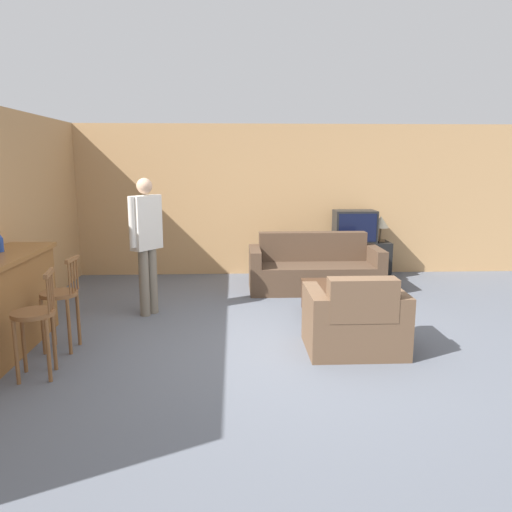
{
  "coord_description": "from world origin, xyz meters",
  "views": [
    {
      "loc": [
        -0.46,
        -4.98,
        1.97
      ],
      "look_at": [
        -0.2,
        0.9,
        0.85
      ],
      "focal_mm": 35.0,
      "sensor_mm": 36.0,
      "label": 1
    }
  ],
  "objects_px": {
    "couch_far": "(314,270)",
    "tv": "(355,226)",
    "bar_chair_near": "(35,321)",
    "bar_chair_mid": "(61,300)",
    "coffee_table": "(328,291)",
    "person_by_window": "(146,238)",
    "table_lamp": "(381,223)",
    "tv_unit": "(353,259)",
    "armchair_near": "(355,323)"
  },
  "relations": [
    {
      "from": "couch_far",
      "to": "tv",
      "type": "distance_m",
      "value": 1.3
    },
    {
      "from": "bar_chair_near",
      "to": "bar_chair_mid",
      "type": "relative_size",
      "value": 1.0
    },
    {
      "from": "coffee_table",
      "to": "bar_chair_near",
      "type": "bearing_deg",
      "value": -150.63
    },
    {
      "from": "bar_chair_mid",
      "to": "person_by_window",
      "type": "xyz_separation_m",
      "value": [
        0.7,
        1.22,
        0.47
      ]
    },
    {
      "from": "bar_chair_mid",
      "to": "table_lamp",
      "type": "distance_m",
      "value": 5.42
    },
    {
      "from": "bar_chair_near",
      "to": "bar_chair_mid",
      "type": "bearing_deg",
      "value": 89.99
    },
    {
      "from": "bar_chair_mid",
      "to": "couch_far",
      "type": "relative_size",
      "value": 0.49
    },
    {
      "from": "coffee_table",
      "to": "person_by_window",
      "type": "height_order",
      "value": "person_by_window"
    },
    {
      "from": "couch_far",
      "to": "table_lamp",
      "type": "xyz_separation_m",
      "value": [
        1.26,
        0.85,
        0.63
      ]
    },
    {
      "from": "bar_chair_mid",
      "to": "bar_chair_near",
      "type": "bearing_deg",
      "value": -90.01
    },
    {
      "from": "bar_chair_mid",
      "to": "tv_unit",
      "type": "bearing_deg",
      "value": 39.94
    },
    {
      "from": "coffee_table",
      "to": "tv_unit",
      "type": "height_order",
      "value": "tv_unit"
    },
    {
      "from": "coffee_table",
      "to": "tv",
      "type": "xyz_separation_m",
      "value": [
        0.87,
        2.23,
        0.54
      ]
    },
    {
      "from": "bar_chair_mid",
      "to": "table_lamp",
      "type": "height_order",
      "value": "table_lamp"
    },
    {
      "from": "armchair_near",
      "to": "coffee_table",
      "type": "relative_size",
      "value": 1.11
    },
    {
      "from": "armchair_near",
      "to": "tv_unit",
      "type": "bearing_deg",
      "value": 76.85
    },
    {
      "from": "couch_far",
      "to": "tv_unit",
      "type": "bearing_deg",
      "value": 46.12
    },
    {
      "from": "couch_far",
      "to": "person_by_window",
      "type": "xyz_separation_m",
      "value": [
        -2.36,
        -1.18,
        0.7
      ]
    },
    {
      "from": "armchair_near",
      "to": "table_lamp",
      "type": "height_order",
      "value": "table_lamp"
    },
    {
      "from": "coffee_table",
      "to": "table_lamp",
      "type": "distance_m",
      "value": 2.66
    },
    {
      "from": "tv",
      "to": "table_lamp",
      "type": "height_order",
      "value": "tv"
    },
    {
      "from": "armchair_near",
      "to": "coffee_table",
      "type": "distance_m",
      "value": 1.2
    },
    {
      "from": "bar_chair_near",
      "to": "person_by_window",
      "type": "distance_m",
      "value": 2.08
    },
    {
      "from": "tv",
      "to": "coffee_table",
      "type": "bearing_deg",
      "value": -111.2
    },
    {
      "from": "armchair_near",
      "to": "person_by_window",
      "type": "height_order",
      "value": "person_by_window"
    },
    {
      "from": "bar_chair_mid",
      "to": "armchair_near",
      "type": "xyz_separation_m",
      "value": [
        3.08,
        -0.19,
        -0.23
      ]
    },
    {
      "from": "table_lamp",
      "to": "person_by_window",
      "type": "bearing_deg",
      "value": -150.75
    },
    {
      "from": "bar_chair_mid",
      "to": "armchair_near",
      "type": "relative_size",
      "value": 1.0
    },
    {
      "from": "tv",
      "to": "bar_chair_mid",
      "type": "bearing_deg",
      "value": -140.09
    },
    {
      "from": "couch_far",
      "to": "person_by_window",
      "type": "distance_m",
      "value": 2.73
    },
    {
      "from": "couch_far",
      "to": "tv",
      "type": "relative_size",
      "value": 2.87
    },
    {
      "from": "coffee_table",
      "to": "table_lamp",
      "type": "relative_size",
      "value": 2.03
    },
    {
      "from": "armchair_near",
      "to": "bar_chair_near",
      "type": "bearing_deg",
      "value": -170.78
    },
    {
      "from": "tv",
      "to": "person_by_window",
      "type": "relative_size",
      "value": 0.4
    },
    {
      "from": "table_lamp",
      "to": "bar_chair_mid",
      "type": "bearing_deg",
      "value": -143.12
    },
    {
      "from": "person_by_window",
      "to": "coffee_table",
      "type": "bearing_deg",
      "value": -5.1
    },
    {
      "from": "table_lamp",
      "to": "armchair_near",
      "type": "bearing_deg",
      "value": -110.05
    },
    {
      "from": "tv_unit",
      "to": "tv",
      "type": "distance_m",
      "value": 0.58
    },
    {
      "from": "table_lamp",
      "to": "person_by_window",
      "type": "relative_size",
      "value": 0.25
    },
    {
      "from": "couch_far",
      "to": "coffee_table",
      "type": "height_order",
      "value": "couch_far"
    },
    {
      "from": "person_by_window",
      "to": "tv_unit",
      "type": "bearing_deg",
      "value": 32.6
    },
    {
      "from": "bar_chair_mid",
      "to": "tv",
      "type": "bearing_deg",
      "value": 39.91
    },
    {
      "from": "couch_far",
      "to": "tv_unit",
      "type": "height_order",
      "value": "couch_far"
    },
    {
      "from": "tv",
      "to": "person_by_window",
      "type": "xyz_separation_m",
      "value": [
        -3.18,
        -2.03,
        0.13
      ]
    },
    {
      "from": "tv_unit",
      "to": "table_lamp",
      "type": "bearing_deg",
      "value": -0.0
    },
    {
      "from": "couch_far",
      "to": "table_lamp",
      "type": "relative_size",
      "value": 4.57
    },
    {
      "from": "bar_chair_mid",
      "to": "tv_unit",
      "type": "height_order",
      "value": "bar_chair_mid"
    },
    {
      "from": "person_by_window",
      "to": "table_lamp",
      "type": "bearing_deg",
      "value": 29.25
    },
    {
      "from": "bar_chair_near",
      "to": "armchair_near",
      "type": "relative_size",
      "value": 1.0
    },
    {
      "from": "couch_far",
      "to": "table_lamp",
      "type": "height_order",
      "value": "table_lamp"
    }
  ]
}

